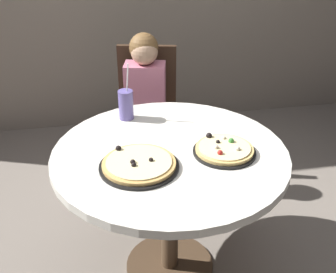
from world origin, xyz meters
TOP-DOWN VIEW (x-y plane):
  - ground_plane at (0.00, 0.00)m, footprint 8.00×8.00m
  - dining_table at (0.00, 0.00)m, footprint 1.12×1.12m
  - chair_wooden at (0.02, 0.96)m, footprint 0.48×0.48m
  - diner_child at (-0.02, 0.78)m, footprint 0.33×0.43m
  - pizza_veggie at (0.25, -0.06)m, footprint 0.29×0.29m
  - pizza_cheese at (-0.16, -0.11)m, footprint 0.35×0.35m
  - soda_cup at (-0.17, 0.38)m, footprint 0.08×0.08m

SIDE VIEW (x-z plane):
  - ground_plane at x=0.00m, z-range 0.00..0.00m
  - diner_child at x=-0.02m, z-range -0.06..1.02m
  - chair_wooden at x=0.02m, z-range 0.06..1.01m
  - dining_table at x=0.00m, z-range 0.27..1.02m
  - pizza_cheese at x=-0.16m, z-range 0.74..0.79m
  - pizza_veggie at x=0.25m, z-range 0.74..0.79m
  - soda_cup at x=-0.17m, z-range 0.68..0.99m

